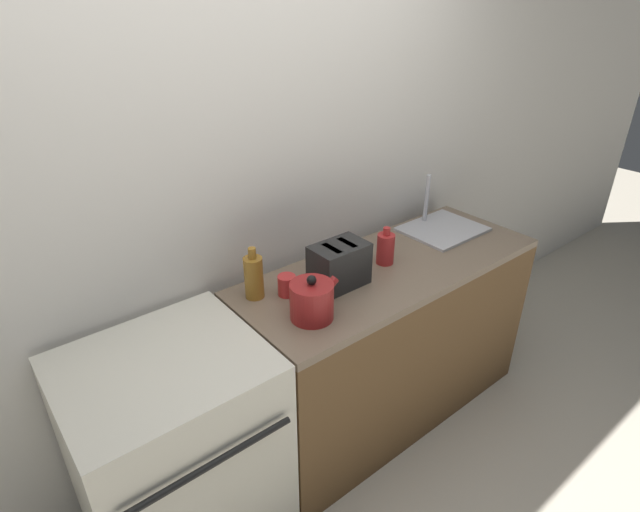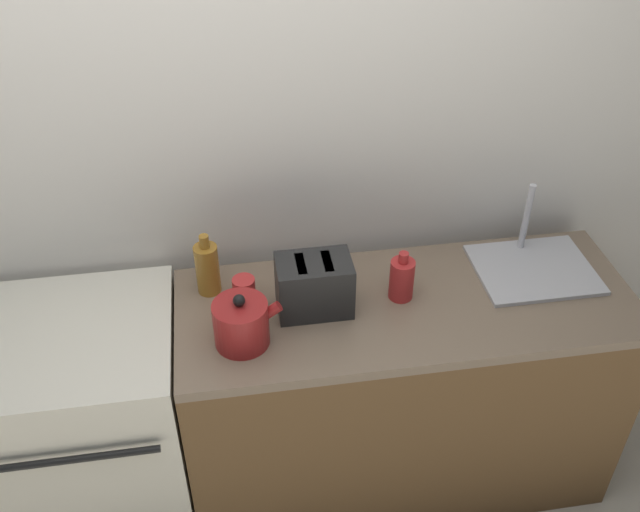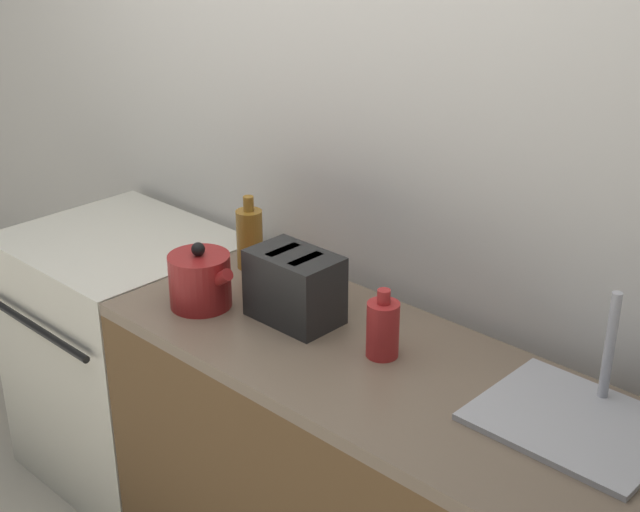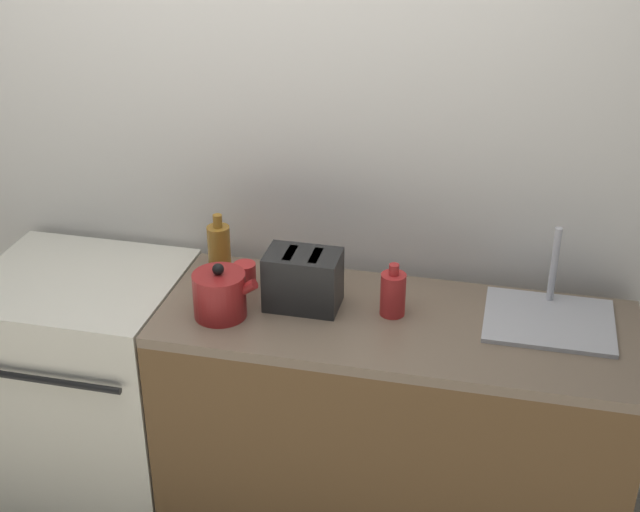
{
  "view_description": "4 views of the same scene",
  "coord_description": "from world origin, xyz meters",
  "px_view_note": "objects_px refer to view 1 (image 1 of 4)",
  "views": [
    {
      "loc": [
        -1.01,
        -1.1,
        2.05
      ],
      "look_at": [
        0.15,
        0.34,
        1.06
      ],
      "focal_mm": 28.0,
      "sensor_mm": 36.0,
      "label": 1
    },
    {
      "loc": [
        -0.02,
        -1.46,
        2.49
      ],
      "look_at": [
        0.26,
        0.32,
        1.12
      ],
      "focal_mm": 40.0,
      "sensor_mm": 36.0,
      "label": 2
    },
    {
      "loc": [
        1.78,
        -1.2,
        2.04
      ],
      "look_at": [
        0.26,
        0.39,
        1.07
      ],
      "focal_mm": 50.0,
      "sensor_mm": 36.0,
      "label": 3
    },
    {
      "loc": [
        0.88,
        -2.18,
        2.43
      ],
      "look_at": [
        0.3,
        0.31,
        1.1
      ],
      "focal_mm": 50.0,
      "sensor_mm": 36.0,
      "label": 4
    }
  ],
  "objects_px": {
    "stove": "(177,450)",
    "kettle": "(312,300)",
    "bottle_red": "(386,248)",
    "toaster": "(339,265)",
    "bottle_amber": "(254,277)",
    "cup_red": "(287,285)"
  },
  "relations": [
    {
      "from": "stove",
      "to": "kettle",
      "type": "relative_size",
      "value": 4.13
    },
    {
      "from": "kettle",
      "to": "bottle_red",
      "type": "bearing_deg",
      "value": 14.08
    },
    {
      "from": "bottle_red",
      "to": "toaster",
      "type": "bearing_deg",
      "value": -177.59
    },
    {
      "from": "bottle_red",
      "to": "bottle_amber",
      "type": "xyz_separation_m",
      "value": [
        -0.64,
        0.14,
        0.02
      ]
    },
    {
      "from": "toaster",
      "to": "cup_red",
      "type": "bearing_deg",
      "value": 161.51
    },
    {
      "from": "bottle_amber",
      "to": "cup_red",
      "type": "relative_size",
      "value": 2.56
    },
    {
      "from": "kettle",
      "to": "bottle_amber",
      "type": "bearing_deg",
      "value": 109.31
    },
    {
      "from": "kettle",
      "to": "cup_red",
      "type": "bearing_deg",
      "value": 84.27
    },
    {
      "from": "bottle_red",
      "to": "cup_red",
      "type": "height_order",
      "value": "bottle_red"
    },
    {
      "from": "toaster",
      "to": "cup_red",
      "type": "relative_size",
      "value": 2.73
    },
    {
      "from": "kettle",
      "to": "bottle_amber",
      "type": "distance_m",
      "value": 0.29
    },
    {
      "from": "bottle_amber",
      "to": "cup_red",
      "type": "xyz_separation_m",
      "value": [
        0.12,
        -0.07,
        -0.05
      ]
    },
    {
      "from": "stove",
      "to": "cup_red",
      "type": "bearing_deg",
      "value": 7.62
    },
    {
      "from": "toaster",
      "to": "cup_red",
      "type": "height_order",
      "value": "toaster"
    },
    {
      "from": "toaster",
      "to": "bottle_amber",
      "type": "height_order",
      "value": "bottle_amber"
    },
    {
      "from": "bottle_amber",
      "to": "toaster",
      "type": "bearing_deg",
      "value": -23.34
    },
    {
      "from": "kettle",
      "to": "bottle_red",
      "type": "relative_size",
      "value": 1.19
    },
    {
      "from": "toaster",
      "to": "bottle_amber",
      "type": "bearing_deg",
      "value": 156.66
    },
    {
      "from": "toaster",
      "to": "cup_red",
      "type": "xyz_separation_m",
      "value": [
        -0.23,
        0.08,
        -0.05
      ]
    },
    {
      "from": "stove",
      "to": "bottle_amber",
      "type": "bearing_deg",
      "value": 17.37
    },
    {
      "from": "stove",
      "to": "kettle",
      "type": "bearing_deg",
      "value": -11.6
    },
    {
      "from": "kettle",
      "to": "bottle_amber",
      "type": "height_order",
      "value": "bottle_amber"
    }
  ]
}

